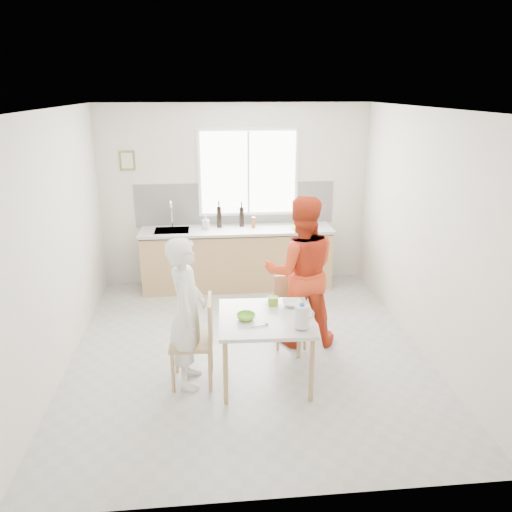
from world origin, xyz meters
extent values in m
plane|color=#B7B7B2|center=(0.00, 0.00, 0.00)|extent=(4.50, 4.50, 0.00)
plane|color=silver|center=(0.00, 2.25, 1.35)|extent=(4.00, 0.00, 4.00)
plane|color=silver|center=(0.00, -2.25, 1.35)|extent=(4.00, 0.00, 4.00)
plane|color=silver|center=(-2.00, 0.00, 1.35)|extent=(0.00, 4.50, 4.50)
plane|color=silver|center=(2.00, 0.00, 1.35)|extent=(0.00, 4.50, 4.50)
plane|color=white|center=(0.00, 0.00, 2.70)|extent=(4.50, 4.50, 0.00)
cube|color=white|center=(0.20, 2.23, 1.70)|extent=(1.50, 0.03, 1.30)
cube|color=white|center=(0.20, 2.21, 1.70)|extent=(1.40, 0.02, 1.20)
cube|color=white|center=(0.20, 2.21, 1.70)|extent=(0.03, 0.03, 1.20)
cube|color=white|center=(0.00, 2.24, 1.23)|extent=(3.00, 0.02, 0.65)
cube|color=#55853C|center=(-1.55, 2.23, 1.90)|extent=(0.22, 0.02, 0.28)
cube|color=beige|center=(-1.55, 2.22, 1.90)|extent=(0.16, 0.01, 0.22)
cube|color=tan|center=(0.00, 1.95, 0.43)|extent=(2.80, 0.60, 0.86)
cube|color=#3F3326|center=(0.00, 1.95, 0.05)|extent=(2.80, 0.54, 0.10)
cube|color=silver|center=(0.00, 1.95, 0.90)|extent=(2.84, 0.64, 0.04)
cube|color=#A5A5AA|center=(-0.95, 1.95, 0.91)|extent=(0.50, 0.40, 0.03)
cylinder|color=silver|center=(-0.95, 2.11, 1.10)|extent=(0.02, 0.02, 0.36)
torus|color=silver|center=(-0.95, 2.04, 1.28)|extent=(0.02, 0.18, 0.18)
cube|color=silver|center=(0.13, -0.64, 0.70)|extent=(0.97, 0.97, 0.04)
cylinder|color=tan|center=(-0.30, -1.04, 0.33)|extent=(0.05, 0.05, 0.66)
cylinder|color=tan|center=(-0.27, -0.22, 0.33)|extent=(0.05, 0.05, 0.66)
cylinder|color=tan|center=(0.52, -1.07, 0.33)|extent=(0.05, 0.05, 0.66)
cylinder|color=tan|center=(0.56, -0.25, 0.33)|extent=(0.05, 0.05, 0.66)
cube|color=tan|center=(-0.62, -0.62, 0.46)|extent=(0.44, 0.44, 0.04)
cube|color=tan|center=(-0.43, -0.62, 0.70)|extent=(0.05, 0.41, 0.45)
cylinder|color=tan|center=(-0.80, -0.43, 0.22)|extent=(0.04, 0.04, 0.44)
cylinder|color=tan|center=(-0.81, -0.79, 0.22)|extent=(0.04, 0.04, 0.44)
cylinder|color=tan|center=(-0.43, -0.44, 0.22)|extent=(0.04, 0.04, 0.44)
cylinder|color=tan|center=(-0.44, -0.81, 0.22)|extent=(0.04, 0.04, 0.44)
cube|color=tan|center=(0.51, 0.09, 0.40)|extent=(0.38, 0.38, 0.04)
cube|color=tan|center=(0.51, 0.26, 0.61)|extent=(0.35, 0.04, 0.39)
cylinder|color=tan|center=(0.34, -0.06, 0.19)|extent=(0.03, 0.03, 0.38)
cylinder|color=tan|center=(0.66, -0.07, 0.19)|extent=(0.03, 0.03, 0.38)
cylinder|color=tan|center=(0.35, 0.26, 0.19)|extent=(0.03, 0.03, 0.38)
cylinder|color=tan|center=(0.67, 0.25, 0.19)|extent=(0.03, 0.03, 0.38)
imported|color=white|center=(-0.65, -0.61, 0.78)|extent=(0.39, 0.58, 1.56)
imported|color=red|center=(0.63, 0.14, 0.89)|extent=(0.89, 0.71, 1.78)
imported|color=#7ED230|center=(-0.07, -0.69, 0.75)|extent=(0.19, 0.19, 0.06)
imported|color=white|center=(0.44, -0.40, 0.74)|extent=(0.22, 0.22, 0.05)
cylinder|color=white|center=(0.44, -0.94, 0.85)|extent=(0.14, 0.14, 0.22)
cylinder|color=blue|center=(0.44, -0.94, 0.97)|extent=(0.05, 0.05, 0.03)
torus|color=white|center=(0.51, -0.94, 0.86)|extent=(0.10, 0.03, 0.10)
cube|color=#76B92A|center=(0.24, -0.37, 0.76)|extent=(0.10, 0.10, 0.09)
cylinder|color=#A5A5AA|center=(0.04, -0.86, 0.73)|extent=(0.16, 0.06, 0.01)
cube|color=#84C52D|center=(0.98, 1.91, 0.93)|extent=(0.40, 0.32, 0.01)
cylinder|color=black|center=(-0.25, 2.05, 1.08)|extent=(0.07, 0.07, 0.32)
cylinder|color=black|center=(0.08, 2.06, 1.07)|extent=(0.07, 0.07, 0.30)
cylinder|color=brown|center=(0.25, 1.98, 1.00)|extent=(0.06, 0.06, 0.16)
imported|color=#999999|center=(-0.45, 1.99, 1.02)|extent=(0.11, 0.11, 0.20)
camera|label=1|loc=(-0.41, -5.15, 2.90)|focal=35.00mm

